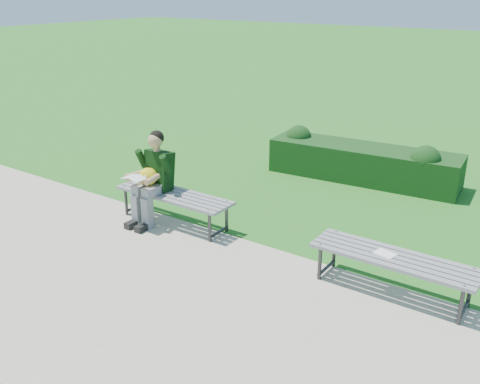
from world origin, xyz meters
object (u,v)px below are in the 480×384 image
bench_left (174,197)px  bench_right (393,261)px  seated_boy (152,175)px  hedge (363,162)px  paper_sheet (385,254)px

bench_left → bench_right: size_ratio=1.00×
seated_boy → bench_left: bearing=17.8°
hedge → paper_sheet: bearing=-64.0°
bench_left → bench_right: 3.21m
paper_sheet → bench_right: bearing=-0.0°
hedge → seated_boy: (-1.76, -3.42, 0.38)m
bench_right → hedge: bearing=117.4°
hedge → bench_right: hedge is taller
hedge → bench_right: 3.80m
seated_boy → bench_right: bearing=0.7°
hedge → bench_left: (-1.46, -3.32, 0.08)m
bench_right → seated_boy: size_ratio=1.37×
paper_sheet → bench_left: bearing=179.0°
bench_left → seated_boy: bearing=-162.2°
bench_right → paper_sheet: size_ratio=7.23×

